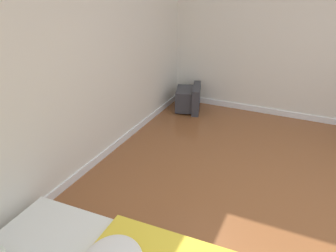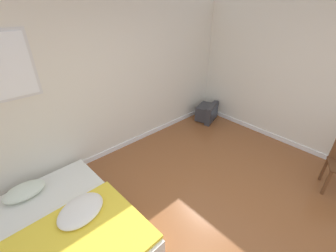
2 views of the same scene
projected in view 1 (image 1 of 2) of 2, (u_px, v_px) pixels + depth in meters
name	position (u px, v px, depth m)	size (l,w,h in m)	color
wall_back	(56.00, 64.00, 3.05)	(7.91, 0.08, 2.60)	silver
crt_tv	(189.00, 99.00, 5.30)	(0.62, 0.52, 0.41)	#333338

